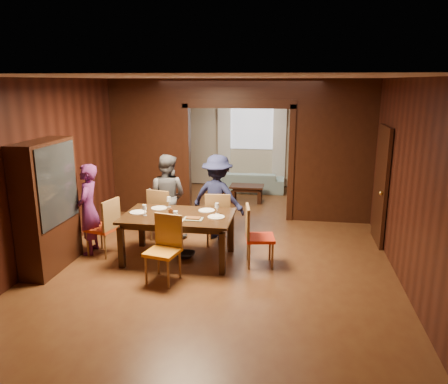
% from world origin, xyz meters
% --- Properties ---
extents(floor, '(9.00, 9.00, 0.00)m').
position_xyz_m(floor, '(0.00, 0.00, 0.00)').
color(floor, '#582D18').
rests_on(floor, ground).
extents(ceiling, '(5.50, 9.00, 0.02)m').
position_xyz_m(ceiling, '(0.00, 0.00, 2.90)').
color(ceiling, silver).
rests_on(ceiling, room_walls).
extents(room_walls, '(5.52, 9.01, 2.90)m').
position_xyz_m(room_walls, '(0.00, 1.89, 1.51)').
color(room_walls, black).
rests_on(room_walls, floor).
extents(person_purple, '(0.46, 0.61, 1.53)m').
position_xyz_m(person_purple, '(-2.21, -0.82, 0.77)').
color(person_purple, '#5A1F59').
rests_on(person_purple, floor).
extents(person_grey, '(0.85, 0.72, 1.57)m').
position_xyz_m(person_grey, '(-1.14, 0.14, 0.78)').
color(person_grey, '#4F4F56').
rests_on(person_grey, floor).
extents(person_navy, '(1.14, 0.84, 1.57)m').
position_xyz_m(person_navy, '(-0.20, 0.22, 0.78)').
color(person_navy, '#191D40').
rests_on(person_navy, floor).
extents(sofa, '(1.83, 0.76, 0.53)m').
position_xyz_m(sofa, '(0.02, 3.85, 0.26)').
color(sofa, '#88ADB2').
rests_on(sofa, floor).
extents(serving_bowl, '(0.32, 0.32, 0.08)m').
position_xyz_m(serving_bowl, '(-0.57, -0.78, 0.80)').
color(serving_bowl, black).
rests_on(serving_bowl, dining_table).
extents(dining_table, '(1.76, 1.09, 0.76)m').
position_xyz_m(dining_table, '(-0.66, -0.86, 0.38)').
color(dining_table, black).
rests_on(dining_table, floor).
extents(coffee_table, '(0.80, 0.50, 0.40)m').
position_xyz_m(coffee_table, '(0.06, 2.84, 0.20)').
color(coffee_table, black).
rests_on(coffee_table, floor).
extents(chair_left, '(0.53, 0.53, 0.97)m').
position_xyz_m(chair_left, '(-1.98, -0.85, 0.48)').
color(chair_left, '#C73D12').
rests_on(chair_left, floor).
extents(chair_right, '(0.51, 0.51, 0.97)m').
position_xyz_m(chair_right, '(0.67, -0.88, 0.48)').
color(chair_right, red).
rests_on(chair_right, floor).
extents(chair_far_l, '(0.52, 0.52, 0.97)m').
position_xyz_m(chair_far_l, '(-1.17, 0.03, 0.48)').
color(chair_far_l, '#C85112').
rests_on(chair_far_l, floor).
extents(chair_far_r, '(0.47, 0.47, 0.97)m').
position_xyz_m(chair_far_r, '(-0.13, -0.07, 0.48)').
color(chair_far_r, red).
rests_on(chair_far_r, floor).
extents(chair_near, '(0.52, 0.52, 0.97)m').
position_xyz_m(chair_near, '(-0.67, -1.70, 0.48)').
color(chair_near, orange).
rests_on(chair_near, floor).
extents(hutch, '(0.40, 1.20, 2.00)m').
position_xyz_m(hutch, '(-2.53, -1.50, 1.00)').
color(hutch, black).
rests_on(hutch, floor).
extents(door_right, '(0.06, 0.90, 2.10)m').
position_xyz_m(door_right, '(2.70, 0.50, 1.05)').
color(door_right, black).
rests_on(door_right, floor).
extents(window_far, '(1.20, 0.03, 1.30)m').
position_xyz_m(window_far, '(0.00, 4.44, 1.70)').
color(window_far, silver).
rests_on(window_far, back_wall).
extents(curtain_left, '(0.35, 0.06, 2.40)m').
position_xyz_m(curtain_left, '(-0.75, 4.40, 1.25)').
color(curtain_left, white).
rests_on(curtain_left, back_wall).
extents(curtain_right, '(0.35, 0.06, 2.40)m').
position_xyz_m(curtain_right, '(0.75, 4.40, 1.25)').
color(curtain_right, white).
rests_on(curtain_right, back_wall).
extents(plate_left, '(0.27, 0.27, 0.01)m').
position_xyz_m(plate_left, '(-1.34, -0.84, 0.77)').
color(plate_left, white).
rests_on(plate_left, dining_table).
extents(plate_far_l, '(0.27, 0.27, 0.01)m').
position_xyz_m(plate_far_l, '(-1.07, -0.56, 0.77)').
color(plate_far_l, silver).
rests_on(plate_far_l, dining_table).
extents(plate_far_r, '(0.27, 0.27, 0.01)m').
position_xyz_m(plate_far_r, '(-0.25, -0.57, 0.77)').
color(plate_far_r, white).
rests_on(plate_far_r, dining_table).
extents(plate_right, '(0.27, 0.27, 0.01)m').
position_xyz_m(plate_right, '(-0.03, -0.89, 0.77)').
color(plate_right, silver).
rests_on(plate_right, dining_table).
extents(plate_near, '(0.27, 0.27, 0.01)m').
position_xyz_m(plate_near, '(-0.62, -1.19, 0.77)').
color(plate_near, white).
rests_on(plate_near, dining_table).
extents(platter_a, '(0.30, 0.20, 0.04)m').
position_xyz_m(platter_a, '(-0.74, -1.02, 0.78)').
color(platter_a, gray).
rests_on(platter_a, dining_table).
extents(platter_b, '(0.30, 0.20, 0.04)m').
position_xyz_m(platter_b, '(-0.36, -1.06, 0.78)').
color(platter_b, gray).
rests_on(platter_b, dining_table).
extents(wineglass_left, '(0.08, 0.08, 0.18)m').
position_xyz_m(wineglass_left, '(-1.17, -0.98, 0.85)').
color(wineglass_left, white).
rests_on(wineglass_left, dining_table).
extents(wineglass_far, '(0.08, 0.08, 0.18)m').
position_xyz_m(wineglass_far, '(-0.93, -0.45, 0.85)').
color(wineglass_far, silver).
rests_on(wineglass_far, dining_table).
extents(wineglass_right, '(0.08, 0.08, 0.18)m').
position_xyz_m(wineglass_right, '(-0.05, -0.70, 0.85)').
color(wineglass_right, white).
rests_on(wineglass_right, dining_table).
extents(tumbler, '(0.07, 0.07, 0.14)m').
position_xyz_m(tumbler, '(-0.63, -1.11, 0.83)').
color(tumbler, white).
rests_on(tumbler, dining_table).
extents(condiment_jar, '(0.08, 0.08, 0.11)m').
position_xyz_m(condiment_jar, '(-0.77, -0.88, 0.82)').
color(condiment_jar, '#482310').
rests_on(condiment_jar, dining_table).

